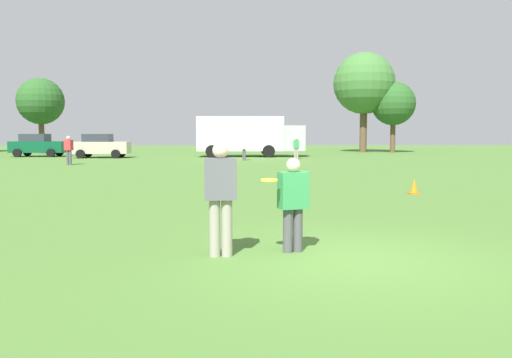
% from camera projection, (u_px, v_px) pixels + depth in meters
% --- Properties ---
extents(ground_plane, '(140.94, 140.94, 0.00)m').
position_uv_depth(ground_plane, '(353.00, 260.00, 7.91)').
color(ground_plane, '#47702D').
extents(player_thrower, '(0.50, 0.30, 1.78)m').
position_uv_depth(player_thrower, '(221.00, 193.00, 8.06)').
color(player_thrower, gray).
rests_on(player_thrower, ground).
extents(player_defender, '(0.51, 0.38, 1.52)m').
position_uv_depth(player_defender, '(293.00, 200.00, 8.37)').
color(player_defender, '#4C4C51').
rests_on(player_defender, ground).
extents(frisbee, '(0.27, 0.27, 0.04)m').
position_uv_depth(frisbee, '(269.00, 180.00, 8.12)').
color(frisbee, yellow).
extents(traffic_cone, '(0.32, 0.32, 0.48)m').
position_uv_depth(traffic_cone, '(414.00, 187.00, 16.41)').
color(traffic_cone, '#D8590C').
rests_on(traffic_cone, ground).
extents(parked_car_mid_left, '(4.22, 2.25, 1.82)m').
position_uv_depth(parked_car_mid_left, '(38.00, 145.00, 41.80)').
color(parked_car_mid_left, '#0C4C2D').
rests_on(parked_car_mid_left, ground).
extents(parked_car_center, '(4.22, 2.25, 1.82)m').
position_uv_depth(parked_car_center, '(101.00, 146.00, 39.80)').
color(parked_car_center, '#B7AD99').
rests_on(parked_car_center, ground).
extents(box_truck, '(8.52, 3.07, 3.18)m').
position_uv_depth(box_truck, '(248.00, 135.00, 41.61)').
color(box_truck, white).
rests_on(box_truck, ground).
extents(bystander_sideline_watcher, '(0.42, 0.48, 1.53)m').
position_uv_depth(bystander_sideline_watcher, '(244.00, 148.00, 36.04)').
color(bystander_sideline_watcher, '#4C4C51').
rests_on(bystander_sideline_watcher, ground).
extents(bystander_far_jogger, '(0.46, 0.30, 1.60)m').
position_uv_depth(bystander_far_jogger, '(296.00, 147.00, 37.84)').
color(bystander_far_jogger, gray).
rests_on(bystander_far_jogger, ground).
extents(bystander_field_marshal, '(0.54, 0.43, 1.73)m').
position_uv_depth(bystander_field_marshal, '(69.00, 149.00, 31.00)').
color(bystander_field_marshal, '#4C4C51').
rests_on(bystander_field_marshal, ground).
extents(tree_center_elm, '(4.28, 4.28, 6.95)m').
position_uv_depth(tree_center_elm, '(40.00, 102.00, 48.16)').
color(tree_center_elm, brown).
rests_on(tree_center_elm, ground).
extents(tree_east_birch, '(5.95, 5.95, 9.66)m').
position_uv_depth(tree_east_birch, '(364.00, 84.00, 50.47)').
color(tree_east_birch, brown).
rests_on(tree_east_birch, ground).
extents(tree_east_oak, '(4.19, 4.19, 6.81)m').
position_uv_depth(tree_east_oak, '(393.00, 104.00, 50.04)').
color(tree_east_oak, brown).
rests_on(tree_east_oak, ground).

